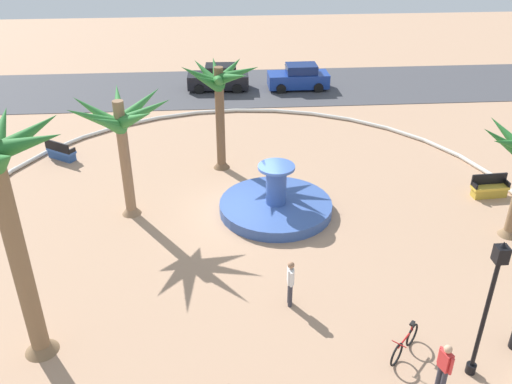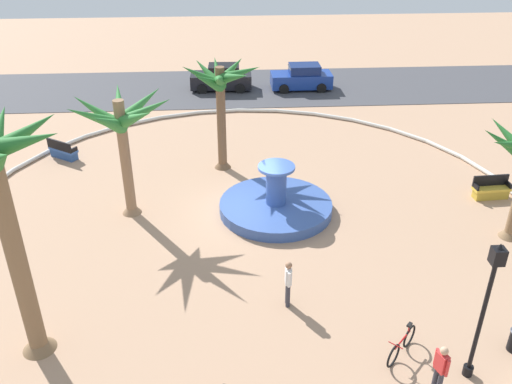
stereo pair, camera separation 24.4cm
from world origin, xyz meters
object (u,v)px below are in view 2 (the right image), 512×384
bench_north (491,191)px  lamppost (486,303)px  fountain (276,205)px  palm_tree_by_curb (121,125)px  person_cyclist_helmet (440,369)px  parked_car_leftmost (222,78)px  palm_tree_mid_plaza (220,87)px  bicycle_red_frame (402,345)px  person_cyclist_photo (288,281)px  parked_car_second (302,78)px  bench_east (63,152)px

bench_north → lamppost: lamppost is taller
fountain → palm_tree_by_curb: palm_tree_by_curb is taller
person_cyclist_helmet → parked_car_leftmost: person_cyclist_helmet is taller
palm_tree_mid_plaza → bicycle_red_frame: bearing=-68.2°
palm_tree_by_curb → parked_car_leftmost: bearing=76.1°
person_cyclist_photo → parked_car_leftmost: 21.91m
parked_car_leftmost → fountain: bearing=-82.6°
parked_car_second → fountain: bearing=-101.6°
palm_tree_by_curb → parked_car_second: (9.19, 15.43, -3.13)m
bench_east → lamppost: bearing=-45.6°
palm_tree_mid_plaza → person_cyclist_photo: size_ratio=3.10×
person_cyclist_photo → parked_car_leftmost: size_ratio=0.41×
person_cyclist_helmet → palm_tree_by_curb: bearing=133.0°
lamppost → person_cyclist_photo: lamppost is taller
parked_car_leftmost → lamppost: bearing=-75.3°
palm_tree_mid_plaza → bench_east: palm_tree_mid_plaza is taller
fountain → palm_tree_by_curb: size_ratio=0.90×
palm_tree_by_curb → parked_car_leftmost: (3.87, 15.69, -3.13)m
person_cyclist_helmet → person_cyclist_photo: person_cyclist_helmet is taller
palm_tree_mid_plaza → bench_east: (-7.92, 1.55, -3.68)m
palm_tree_mid_plaza → person_cyclist_helmet: (5.52, -13.98, -3.07)m
palm_tree_by_curb → palm_tree_mid_plaza: size_ratio=0.99×
bench_east → bicycle_red_frame: bench_east is taller
fountain → bicycle_red_frame: size_ratio=3.61×
bicycle_red_frame → parked_car_second: bearing=89.1°
lamppost → fountain: bearing=116.4°
bench_north → parked_car_second: 16.37m
palm_tree_mid_plaza → parked_car_second: 13.05m
bench_north → parked_car_second: size_ratio=0.41×
bench_north → person_cyclist_helmet: size_ratio=0.96×
parked_car_leftmost → bench_east: bearing=-128.2°
lamppost → bicycle_red_frame: size_ratio=3.40×
person_cyclist_photo → parked_car_second: size_ratio=0.42×
bench_north → person_cyclist_photo: (-9.61, -6.43, 0.60)m
palm_tree_mid_plaza → parked_car_leftmost: (0.07, 11.70, -3.24)m
palm_tree_by_curb → bench_north: size_ratio=3.18×
lamppost → bicycle_red_frame: bearing=153.5°
palm_tree_by_curb → person_cyclist_photo: (5.79, -6.14, -2.97)m
lamppost → person_cyclist_helmet: 2.08m
palm_tree_mid_plaza → fountain: bearing=-63.3°
person_cyclist_helmet → fountain: bearing=109.1°
bicycle_red_frame → fountain: bearing=109.1°
bicycle_red_frame → parked_car_leftmost: (-4.94, 24.22, 0.40)m
palm_tree_by_curb → parked_car_second: 18.23m
parked_car_second → palm_tree_by_curb: bearing=-120.8°
bicycle_red_frame → person_cyclist_photo: size_ratio=0.77×
bench_north → person_cyclist_photo: 11.58m
fountain → parked_car_second: size_ratio=1.16×
palm_tree_by_curb → person_cyclist_helmet: palm_tree_by_curb is taller
fountain → lamppost: size_ratio=1.06×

